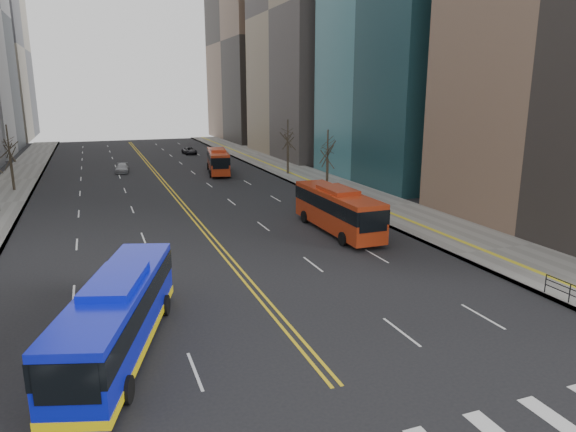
{
  "coord_description": "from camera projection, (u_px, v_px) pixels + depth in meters",
  "views": [
    {
      "loc": [
        -7.73,
        -10.1,
        10.63
      ],
      "look_at": [
        1.76,
        14.7,
        4.14
      ],
      "focal_mm": 32.0,
      "sensor_mm": 36.0,
      "label": 1
    }
  ],
  "objects": [
    {
      "name": "sidewalk_right",
      "position": [
        320.0,
        182.0,
        61.26
      ],
      "size": [
        7.0,
        130.0,
        0.15
      ],
      "primitive_type": "cube",
      "color": "slate",
      "rests_on": "ground"
    },
    {
      "name": "centerline",
      "position": [
        160.0,
        178.0,
        64.27
      ],
      "size": [
        0.55,
        100.0,
        0.01
      ],
      "color": "gold",
      "rests_on": "ground"
    },
    {
      "name": "street_trees",
      "position": [
        100.0,
        163.0,
        42.07
      ],
      "size": [
        35.2,
        47.2,
        7.6
      ],
      "color": "#30271D",
      "rests_on": "ground"
    },
    {
      "name": "blue_bus",
      "position": [
        118.0,
        313.0,
        21.04
      ],
      "size": [
        5.86,
        11.59,
        3.33
      ],
      "color": "#0C17BF",
      "rests_on": "ground"
    },
    {
      "name": "red_bus_near",
      "position": [
        337.0,
        207.0,
        39.35
      ],
      "size": [
        2.78,
        10.94,
        3.48
      ],
      "color": "#A72E11",
      "rests_on": "ground"
    },
    {
      "name": "red_bus_far",
      "position": [
        218.0,
        160.0,
        67.65
      ],
      "size": [
        4.03,
        10.47,
        3.27
      ],
      "color": "#A72E11",
      "rests_on": "ground"
    },
    {
      "name": "car_white",
      "position": [
        111.0,
        320.0,
        22.8
      ],
      "size": [
        2.09,
        4.49,
        1.43
      ],
      "primitive_type": "imported",
      "rotation": [
        0.0,
        0.0,
        -0.14
      ],
      "color": "silver",
      "rests_on": "ground"
    },
    {
      "name": "car_dark_mid",
      "position": [
        216.0,
        167.0,
        68.89
      ],
      "size": [
        2.86,
        4.32,
        1.37
      ],
      "primitive_type": "imported",
      "rotation": [
        0.0,
        0.0,
        -0.34
      ],
      "color": "black",
      "rests_on": "ground"
    },
    {
      "name": "car_silver",
      "position": [
        122.0,
        168.0,
        68.53
      ],
      "size": [
        2.08,
        4.18,
        1.17
      ],
      "primitive_type": "imported",
      "rotation": [
        0.0,
        0.0,
        -0.11
      ],
      "color": "gray",
      "rests_on": "ground"
    },
    {
      "name": "car_dark_far",
      "position": [
        189.0,
        151.0,
        88.63
      ],
      "size": [
        2.19,
        4.33,
        1.17
      ],
      "primitive_type": "imported",
      "rotation": [
        0.0,
        0.0,
        0.06
      ],
      "color": "black",
      "rests_on": "ground"
    }
  ]
}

